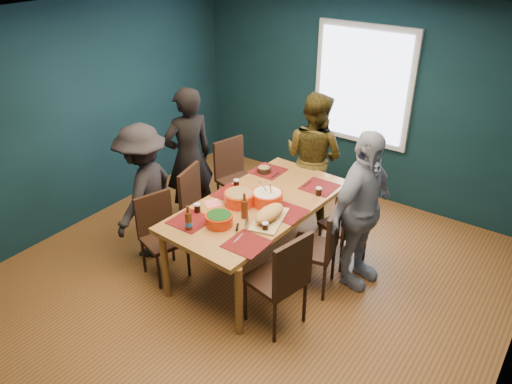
# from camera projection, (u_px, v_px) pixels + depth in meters

# --- Properties ---
(room) EXTENTS (5.01, 5.01, 2.71)m
(room) POSITION_uv_depth(u_px,v_px,m) (267.00, 155.00, 4.97)
(room) COLOR #955A2B
(room) RESTS_ON ground
(dining_table) EXTENTS (1.18, 2.17, 0.80)m
(dining_table) POSITION_uv_depth(u_px,v_px,m) (259.00, 209.00, 5.30)
(dining_table) COLOR #A67232
(dining_table) RESTS_ON floor
(chair_left_far) EXTENTS (0.55, 0.55, 1.00)m
(chair_left_far) POSITION_uv_depth(u_px,v_px,m) (234.00, 172.00, 6.42)
(chair_left_far) COLOR black
(chair_left_far) RESTS_ON floor
(chair_left_mid) EXTENTS (0.55, 0.55, 1.00)m
(chair_left_mid) POSITION_uv_depth(u_px,v_px,m) (199.00, 203.00, 5.71)
(chair_left_mid) COLOR black
(chair_left_mid) RESTS_ON floor
(chair_left_near) EXTENTS (0.52, 0.52, 0.92)m
(chair_left_near) POSITION_uv_depth(u_px,v_px,m) (159.00, 229.00, 5.31)
(chair_left_near) COLOR black
(chair_left_near) RESTS_ON floor
(chair_right_far) EXTENTS (0.54, 0.54, 0.93)m
(chair_right_far) POSITION_uv_depth(u_px,v_px,m) (350.00, 222.00, 5.43)
(chair_right_far) COLOR black
(chair_right_far) RESTS_ON floor
(chair_right_mid) EXTENTS (0.53, 0.53, 0.97)m
(chair_right_mid) POSITION_uv_depth(u_px,v_px,m) (322.00, 243.00, 5.03)
(chair_right_mid) COLOR black
(chair_right_mid) RESTS_ON floor
(chair_right_near) EXTENTS (0.55, 0.55, 1.03)m
(chair_right_near) POSITION_uv_depth(u_px,v_px,m) (283.00, 276.00, 4.51)
(chair_right_near) COLOR black
(chair_right_near) RESTS_ON floor
(person_far_left) EXTENTS (0.63, 0.75, 1.77)m
(person_far_left) POSITION_uv_depth(u_px,v_px,m) (189.00, 158.00, 6.08)
(person_far_left) COLOR black
(person_far_left) RESTS_ON floor
(person_back) EXTENTS (0.86, 0.70, 1.67)m
(person_back) POSITION_uv_depth(u_px,v_px,m) (313.00, 157.00, 6.21)
(person_back) COLOR black
(person_back) RESTS_ON floor
(person_right) EXTENTS (0.55, 1.05, 1.72)m
(person_right) POSITION_uv_depth(u_px,v_px,m) (361.00, 211.00, 5.01)
(person_right) COLOR white
(person_right) RESTS_ON floor
(person_near_left) EXTENTS (0.86, 1.14, 1.57)m
(person_near_left) POSITION_uv_depth(u_px,v_px,m) (144.00, 192.00, 5.52)
(person_near_left) COLOR black
(person_near_left) RESTS_ON floor
(bowl_salad) EXTENTS (0.33, 0.33, 0.14)m
(bowl_salad) POSITION_uv_depth(u_px,v_px,m) (239.00, 198.00, 5.22)
(bowl_salad) COLOR red
(bowl_salad) RESTS_ON dining_table
(bowl_dumpling) EXTENTS (0.33, 0.33, 0.31)m
(bowl_dumpling) POSITION_uv_depth(u_px,v_px,m) (267.00, 197.00, 5.22)
(bowl_dumpling) COLOR red
(bowl_dumpling) RESTS_ON dining_table
(bowl_herbs) EXTENTS (0.27, 0.27, 0.12)m
(bowl_herbs) POSITION_uv_depth(u_px,v_px,m) (219.00, 219.00, 4.86)
(bowl_herbs) COLOR red
(bowl_herbs) RESTS_ON dining_table
(cutting_board) EXTENTS (0.40, 0.67, 0.14)m
(cutting_board) POSITION_uv_depth(u_px,v_px,m) (269.00, 215.00, 4.93)
(cutting_board) COLOR tan
(cutting_board) RESTS_ON dining_table
(small_bowl) EXTENTS (0.16, 0.16, 0.07)m
(small_bowl) POSITION_uv_depth(u_px,v_px,m) (264.00, 169.00, 5.89)
(small_bowl) COLOR black
(small_bowl) RESTS_ON dining_table
(beer_bottle_a) EXTENTS (0.07, 0.07, 0.26)m
(beer_bottle_a) POSITION_uv_depth(u_px,v_px,m) (189.00, 221.00, 4.77)
(beer_bottle_a) COLOR #49210D
(beer_bottle_a) RESTS_ON dining_table
(beer_bottle_b) EXTENTS (0.07, 0.07, 0.27)m
(beer_bottle_b) POSITION_uv_depth(u_px,v_px,m) (245.00, 208.00, 4.96)
(beer_bottle_b) COLOR #49210D
(beer_bottle_b) RESTS_ON dining_table
(cola_glass_a) EXTENTS (0.07, 0.07, 0.10)m
(cola_glass_a) POSITION_uv_depth(u_px,v_px,m) (197.00, 208.00, 5.08)
(cola_glass_a) COLOR black
(cola_glass_a) RESTS_ON dining_table
(cola_glass_b) EXTENTS (0.07, 0.07, 0.09)m
(cola_glass_b) POSITION_uv_depth(u_px,v_px,m) (265.00, 226.00, 4.77)
(cola_glass_b) COLOR black
(cola_glass_b) RESTS_ON dining_table
(cola_glass_c) EXTENTS (0.07, 0.07, 0.09)m
(cola_glass_c) POSITION_uv_depth(u_px,v_px,m) (319.00, 191.00, 5.39)
(cola_glass_c) COLOR black
(cola_glass_c) RESTS_ON dining_table
(cola_glass_d) EXTENTS (0.07, 0.07, 0.09)m
(cola_glass_d) POSITION_uv_depth(u_px,v_px,m) (236.00, 183.00, 5.56)
(cola_glass_d) COLOR black
(cola_glass_d) RESTS_ON dining_table
(napkin_a) EXTENTS (0.19, 0.19, 0.00)m
(napkin_a) POSITION_uv_depth(u_px,v_px,m) (287.00, 210.00, 5.13)
(napkin_a) COLOR #F8686E
(napkin_a) RESTS_ON dining_table
(napkin_b) EXTENTS (0.22, 0.22, 0.00)m
(napkin_b) POSITION_uv_depth(u_px,v_px,m) (213.00, 203.00, 5.25)
(napkin_b) COLOR #F8686E
(napkin_b) RESTS_ON dining_table
(napkin_c) EXTENTS (0.17, 0.17, 0.00)m
(napkin_c) POSITION_uv_depth(u_px,v_px,m) (248.00, 244.00, 4.59)
(napkin_c) COLOR #F8686E
(napkin_c) RESTS_ON dining_table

